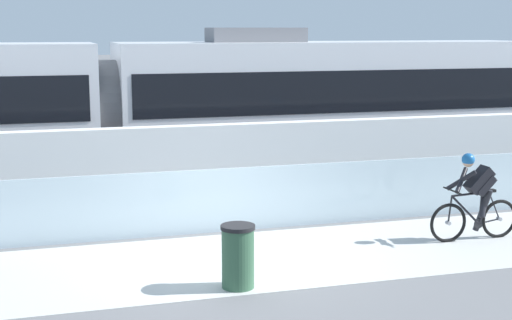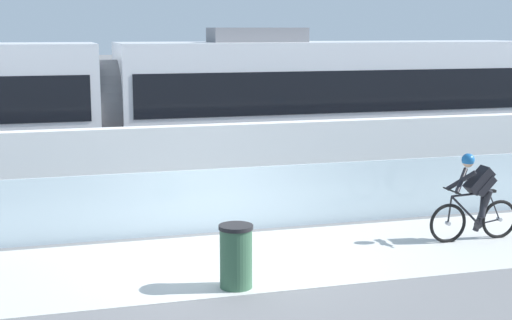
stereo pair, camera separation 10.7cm
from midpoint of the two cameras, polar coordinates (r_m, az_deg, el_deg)
name	(u,v)px [view 1 (the left image)]	position (r m, az deg, el deg)	size (l,w,h in m)	color
ground_plane	(231,262)	(12.42, -2.19, -7.77)	(200.00, 200.00, 0.00)	slate
bike_path_deck	(231,261)	(12.42, -2.19, -7.74)	(32.00, 3.20, 0.01)	beige
glass_parapet	(206,201)	(13.99, -4.06, -3.17)	(32.00, 0.05, 1.21)	silver
concrete_barrier_wall	(187,169)	(15.66, -5.48, -0.65)	(32.00, 0.36, 1.81)	white
tram_rail_near	(168,187)	(18.23, -6.91, -2.05)	(32.00, 0.08, 0.01)	#595654
tram_rail_far	(159,176)	(19.62, -7.61, -1.20)	(32.00, 0.08, 0.01)	#595654
tram	(106,108)	(18.48, -11.55, 3.92)	(22.56, 2.54, 3.81)	silver
cyclist_on_bike	(475,198)	(13.99, 16.19, -2.81)	(1.77, 0.58, 1.61)	black
trash_bin	(238,257)	(11.07, -1.67, -7.37)	(0.51, 0.51, 0.96)	#33593F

